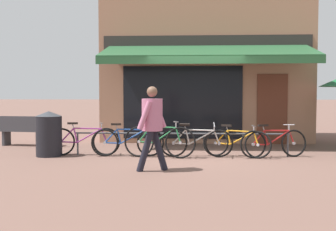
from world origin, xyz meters
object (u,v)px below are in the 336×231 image
(bicycle_purple, at_px, (84,141))
(bicycle_silver, at_px, (196,142))
(bicycle_blue, at_px, (127,141))
(park_bench, at_px, (28,130))
(litter_bin, at_px, (49,134))
(bicycle_red, at_px, (273,143))
(bicycle_orange, at_px, (236,143))
(pedestrian_adult, at_px, (152,120))
(bicycle_green, at_px, (159,141))

(bicycle_purple, distance_m, bicycle_silver, 2.77)
(bicycle_silver, bearing_deg, bicycle_blue, 177.45)
(bicycle_purple, height_order, park_bench, park_bench)
(bicycle_purple, distance_m, bicycle_blue, 1.10)
(bicycle_blue, distance_m, litter_bin, 1.92)
(litter_bin, distance_m, park_bench, 2.26)
(litter_bin, height_order, park_bench, litter_bin)
(bicycle_red, relative_size, litter_bin, 1.52)
(park_bench, bearing_deg, bicycle_purple, -31.94)
(bicycle_orange, bearing_deg, litter_bin, -159.98)
(bicycle_red, height_order, pedestrian_adult, pedestrian_adult)
(bicycle_blue, xyz_separation_m, pedestrian_adult, (0.79, -1.86, 0.65))
(bicycle_blue, distance_m, bicycle_green, 0.81)
(pedestrian_adult, height_order, litter_bin, pedestrian_adult)
(park_bench, bearing_deg, pedestrian_adult, -35.21)
(bicycle_purple, relative_size, bicycle_blue, 1.01)
(bicycle_green, distance_m, bicycle_orange, 1.85)
(litter_bin, xyz_separation_m, park_bench, (-1.27, 1.86, -0.09))
(bicycle_purple, height_order, bicycle_green, bicycle_green)
(bicycle_purple, height_order, bicycle_silver, bicycle_silver)
(bicycle_green, bearing_deg, bicycle_blue, 176.82)
(bicycle_blue, relative_size, bicycle_silver, 1.00)
(park_bench, bearing_deg, litter_bin, -48.42)
(park_bench, bearing_deg, bicycle_blue, -21.86)
(bicycle_blue, bearing_deg, bicycle_red, -4.75)
(bicycle_silver, distance_m, litter_bin, 3.58)
(bicycle_purple, relative_size, bicycle_green, 1.02)
(bicycle_green, bearing_deg, park_bench, 162.89)
(bicycle_orange, bearing_deg, bicycle_red, 18.54)
(pedestrian_adult, height_order, park_bench, pedestrian_adult)
(bicycle_green, bearing_deg, bicycle_purple, -178.38)
(litter_bin, bearing_deg, bicycle_purple, 11.41)
(bicycle_green, relative_size, bicycle_orange, 1.08)
(bicycle_blue, xyz_separation_m, litter_bin, (-1.91, -0.09, 0.19))
(pedestrian_adult, xyz_separation_m, park_bench, (-3.97, 3.63, -0.55))
(bicycle_purple, xyz_separation_m, bicycle_red, (4.61, -0.07, -0.01))
(bicycle_blue, relative_size, bicycle_green, 1.02)
(bicycle_orange, relative_size, pedestrian_adult, 0.96)
(bicycle_silver, xyz_separation_m, pedestrian_adult, (-0.88, -1.76, 0.65))
(bicycle_silver, distance_m, bicycle_orange, 0.97)
(bicycle_red, bearing_deg, bicycle_orange, 164.26)
(bicycle_green, xyz_separation_m, bicycle_red, (2.72, 0.17, -0.04))
(bicycle_green, bearing_deg, bicycle_silver, 13.47)
(bicycle_green, relative_size, park_bench, 1.07)
(bicycle_green, bearing_deg, litter_bin, -172.74)
(pedestrian_adult, bearing_deg, bicycle_blue, 120.28)
(bicycle_silver, bearing_deg, bicycle_red, 3.96)
(bicycle_orange, distance_m, bicycle_red, 0.88)
(pedestrian_adult, distance_m, litter_bin, 3.26)
(bicycle_blue, relative_size, litter_bin, 1.62)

